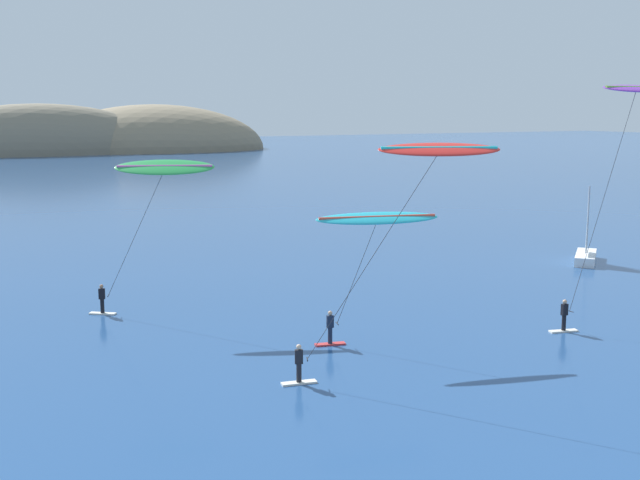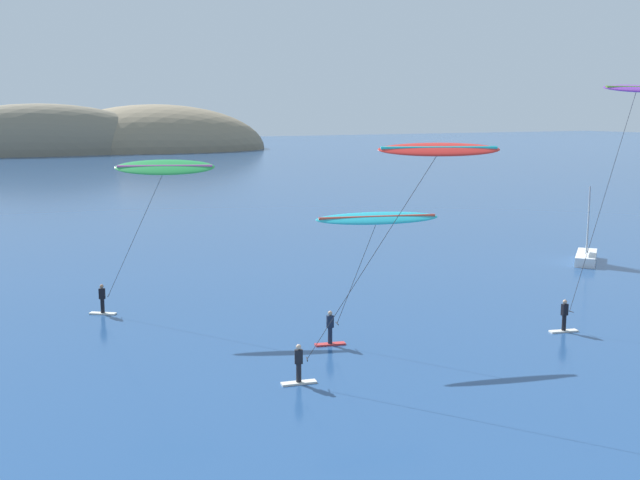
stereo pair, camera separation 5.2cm
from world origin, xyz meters
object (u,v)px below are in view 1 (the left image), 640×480
at_px(sailboat_near, 586,253).
at_px(kitesurfer_red, 426,170).
at_px(kitesurfer_green, 160,177).
at_px(kitesurfer_cyan, 374,227).
at_px(kitesurfer_purple, 630,110).

xyz_separation_m(sailboat_near, kitesurfer_red, (-26.55, -16.16, 8.30)).
xyz_separation_m(kitesurfer_green, kitesurfer_cyan, (7.32, -10.47, -1.96)).
xyz_separation_m(sailboat_near, kitesurfer_purple, (-11.93, -13.57, 10.71)).
bearing_deg(kitesurfer_cyan, kitesurfer_purple, -13.30).
relative_size(kitesurfer_red, kitesurfer_cyan, 1.55).
bearing_deg(kitesurfer_green, kitesurfer_cyan, -55.04).
xyz_separation_m(sailboat_near, kitesurfer_green, (-32.74, 0.09, 7.06)).
height_order(kitesurfer_purple, kitesurfer_red, kitesurfer_purple).
height_order(kitesurfer_purple, kitesurfer_cyan, kitesurfer_purple).
relative_size(sailboat_near, kitesurfer_purple, 0.45).
bearing_deg(kitesurfer_purple, kitesurfer_red, -169.96).
bearing_deg(kitesurfer_red, kitesurfer_green, 110.84).
relative_size(kitesurfer_purple, kitesurfer_red, 1.26).
height_order(sailboat_near, kitesurfer_cyan, kitesurfer_cyan).
height_order(sailboat_near, kitesurfer_green, kitesurfer_green).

